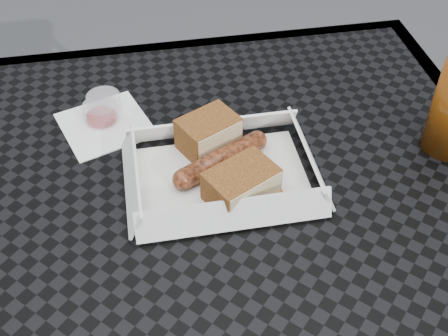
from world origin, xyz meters
The scene contains 9 objects.
patio_table centered at (0.00, 0.00, 0.67)m, with size 0.80×0.80×0.74m.
food_tray centered at (0.00, 0.05, 0.75)m, with size 0.22×0.15×0.00m, color white.
bratwurst centered at (0.00, 0.07, 0.76)m, with size 0.14×0.08×0.03m.
bread_near centered at (-0.01, 0.11, 0.77)m, with size 0.08×0.06×0.05m, color brown.
bread_far centered at (0.02, 0.01, 0.77)m, with size 0.09×0.06×0.04m, color brown.
veg_garnish centered at (0.05, 0.00, 0.75)m, with size 0.03×0.03×0.00m.
napkin centered at (-0.15, 0.19, 0.75)m, with size 0.12×0.12×0.00m, color white.
condiment_cup_sauce centered at (-0.15, 0.20, 0.76)m, with size 0.05×0.05×0.03m, color #990B0F.
condiment_cup_empty centered at (-0.15, 0.22, 0.76)m, with size 0.05×0.05×0.03m, color silver.
Camera 1 is at (-0.09, -0.47, 1.28)m, focal length 45.00 mm.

